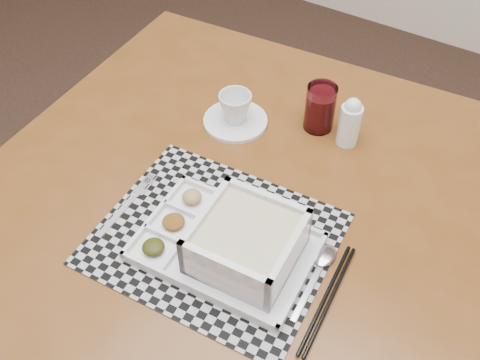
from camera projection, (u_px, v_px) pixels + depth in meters
name	position (u px, v px, depth m)	size (l,w,h in m)	color
dining_table	(244.00, 229.00, 1.14)	(1.21, 1.21, 0.84)	#512F0E
placemat	(215.00, 239.00, 1.02)	(0.43, 0.36, 0.00)	#97979E
serving_tray	(239.00, 244.00, 0.96)	(0.34, 0.25, 0.10)	silver
fork	(129.00, 204.00, 1.07)	(0.03, 0.19, 0.00)	#BBBAC1
spoon	(323.00, 261.00, 0.98)	(0.04, 0.18, 0.01)	#BBBAC1
chopsticks	(328.00, 299.00, 0.92)	(0.04, 0.24, 0.01)	black
saucer	(235.00, 121.00, 1.25)	(0.15, 0.15, 0.01)	silver
cup	(235.00, 107.00, 1.22)	(0.08, 0.08, 0.07)	silver
juice_glass	(320.00, 109.00, 1.20)	(0.07, 0.07, 0.11)	white
creamer_bottle	(350.00, 122.00, 1.16)	(0.05, 0.05, 0.12)	silver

